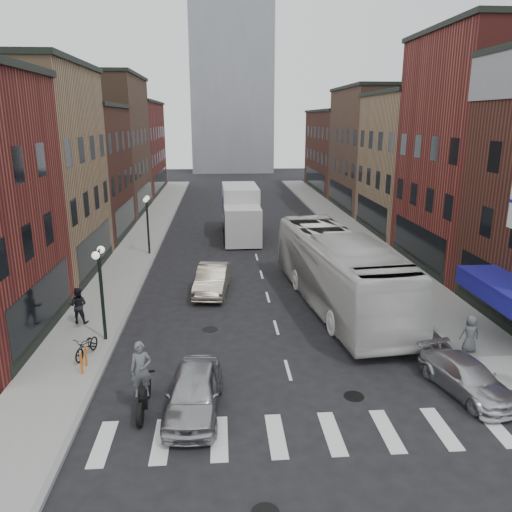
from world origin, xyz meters
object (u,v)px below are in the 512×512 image
Objects in this scene: ped_right_c at (470,334)px; curb_car at (467,377)px; streetlamp_near at (100,277)px; sedan_left_far at (212,279)px; bike_rack at (84,360)px; motorcycle_rider at (142,380)px; streetlamp_far at (147,214)px; box_truck at (241,213)px; transit_bus at (338,270)px; parked_bicycle at (87,346)px; sedan_left_near at (194,392)px; ped_left_solo at (78,305)px.

curb_car is at bearing 65.34° from ped_right_c.
streetlamp_near reaches higher than sedan_left_far.
motorcycle_rider reaches higher than bike_rack.
streetlamp_far is 8.53m from box_truck.
motorcycle_rider is 12.38m from transit_bus.
parked_bicycle is at bearing 98.30° from bike_rack.
transit_bus is 6.83m from sedan_left_far.
streetlamp_far reaches higher than parked_bicycle.
box_truck is 2.17× the size of sedan_left_near.
ped_right_c is at bearing 49.27° from curb_car.
ped_left_solo is at bearing -139.21° from sedan_left_far.
bike_rack is at bearing 5.12° from ped_right_c.
streetlamp_far reaches higher than sedan_left_far.
parked_bicycle is at bearing -116.03° from sedan_left_far.
ped_left_solo reaches higher than sedan_left_far.
sedan_left_near is at bearing -27.64° from parked_bicycle.
transit_bus is 7.19m from ped_right_c.
motorcycle_rider is 10.98m from curb_car.
motorcycle_rider is 0.61× the size of curb_car.
ped_right_c is (12.44, 3.14, -0.24)m from motorcycle_rider.
sedan_left_far is (4.46, 5.97, -2.16)m from streetlamp_near.
sedan_left_far is 13.21m from ped_right_c.
streetlamp_near is 1.68× the size of motorcycle_rider.
ped_right_c is (14.80, -16.25, -2.00)m from streetlamp_far.
streetlamp_far is at bearing -91.03° from ped_left_solo.
sedan_left_far reaches higher than sedan_left_near.
box_truck is 2.26× the size of curb_car.
box_truck reaches higher than parked_bicycle.
ped_left_solo is at bearing 142.43° from curb_car.
sedan_left_near is at bearing -78.43° from streetlamp_far.
sedan_left_far is (4.46, -8.03, -2.16)m from streetlamp_far.
streetlamp_far is at bearing 112.31° from curb_car.
sedan_left_near is at bearing 20.41° from ped_right_c.
transit_bus is (10.99, 6.35, 1.30)m from bike_rack.
box_truck is 22.05m from parked_bicycle.
sedan_left_near is 11.53m from sedan_left_far.
box_truck is 25.28m from curb_car.
ped_left_solo is at bearing 106.57° from bike_rack.
parked_bicycle is at bearing 141.31° from sedan_left_near.
transit_bus is 9.12m from curb_car.
ped_right_c is (1.48, 2.78, 0.33)m from curb_car.
transit_bus reaches higher than parked_bicycle.
streetlamp_near is 15.10m from ped_right_c.
streetlamp_near reaches higher than parked_bicycle.
bike_rack is (-0.20, -16.70, -2.36)m from streetlamp_far.
curb_car is (6.72, -24.34, -1.36)m from box_truck.
ped_right_c reaches higher than sedan_left_far.
transit_bus is (10.79, 3.65, -1.06)m from streetlamp_near.
box_truck reaches higher than ped_right_c.
streetlamp_near is at bearing -167.47° from transit_bus.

